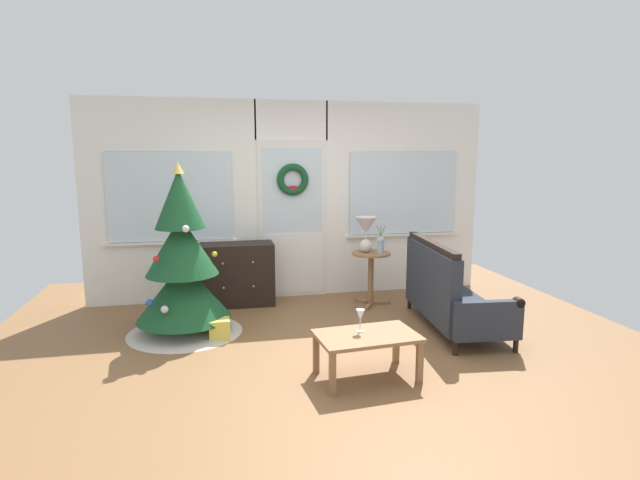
{
  "coord_description": "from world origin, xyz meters",
  "views": [
    {
      "loc": [
        -1.02,
        -4.47,
        1.86
      ],
      "look_at": [
        0.05,
        0.55,
        1.0
      ],
      "focal_mm": 28.48,
      "sensor_mm": 36.0,
      "label": 1
    }
  ],
  "objects_px": {
    "christmas_tree": "(183,271)",
    "dresser_cabinet": "(237,274)",
    "side_table": "(371,268)",
    "gift_box": "(220,329)",
    "wine_glass": "(360,316)",
    "settee_sofa": "(447,294)",
    "coffee_table": "(367,340)",
    "flower_vase": "(381,244)",
    "table_lamp": "(366,229)"
  },
  "relations": [
    {
      "from": "settee_sofa",
      "to": "flower_vase",
      "type": "bearing_deg",
      "value": 115.99
    },
    {
      "from": "dresser_cabinet",
      "to": "gift_box",
      "type": "height_order",
      "value": "dresser_cabinet"
    },
    {
      "from": "dresser_cabinet",
      "to": "coffee_table",
      "type": "bearing_deg",
      "value": -68.15
    },
    {
      "from": "dresser_cabinet",
      "to": "gift_box",
      "type": "relative_size",
      "value": 4.3
    },
    {
      "from": "gift_box",
      "to": "table_lamp",
      "type": "bearing_deg",
      "value": 25.36
    },
    {
      "from": "coffee_table",
      "to": "wine_glass",
      "type": "distance_m",
      "value": 0.21
    },
    {
      "from": "christmas_tree",
      "to": "gift_box",
      "type": "xyz_separation_m",
      "value": [
        0.36,
        -0.28,
        -0.56
      ]
    },
    {
      "from": "dresser_cabinet",
      "to": "flower_vase",
      "type": "bearing_deg",
      "value": -14.31
    },
    {
      "from": "dresser_cabinet",
      "to": "wine_glass",
      "type": "distance_m",
      "value": 2.49
    },
    {
      "from": "settee_sofa",
      "to": "gift_box",
      "type": "bearing_deg",
      "value": 176.03
    },
    {
      "from": "flower_vase",
      "to": "gift_box",
      "type": "relative_size",
      "value": 1.67
    },
    {
      "from": "christmas_tree",
      "to": "flower_vase",
      "type": "xyz_separation_m",
      "value": [
        2.33,
        0.48,
        0.12
      ]
    },
    {
      "from": "christmas_tree",
      "to": "table_lamp",
      "type": "relative_size",
      "value": 4.08
    },
    {
      "from": "side_table",
      "to": "flower_vase",
      "type": "bearing_deg",
      "value": -30.96
    },
    {
      "from": "christmas_tree",
      "to": "gift_box",
      "type": "relative_size",
      "value": 8.57
    },
    {
      "from": "coffee_table",
      "to": "wine_glass",
      "type": "bearing_deg",
      "value": 118.82
    },
    {
      "from": "christmas_tree",
      "to": "gift_box",
      "type": "distance_m",
      "value": 0.72
    },
    {
      "from": "christmas_tree",
      "to": "dresser_cabinet",
      "type": "distance_m",
      "value": 1.14
    },
    {
      "from": "settee_sofa",
      "to": "flower_vase",
      "type": "distance_m",
      "value": 1.11
    },
    {
      "from": "table_lamp",
      "to": "flower_vase",
      "type": "relative_size",
      "value": 1.26
    },
    {
      "from": "christmas_tree",
      "to": "coffee_table",
      "type": "distance_m",
      "value": 2.16
    },
    {
      "from": "settee_sofa",
      "to": "coffee_table",
      "type": "height_order",
      "value": "settee_sofa"
    },
    {
      "from": "gift_box",
      "to": "flower_vase",
      "type": "bearing_deg",
      "value": 21.04
    },
    {
      "from": "christmas_tree",
      "to": "dresser_cabinet",
      "type": "bearing_deg",
      "value": 56.79
    },
    {
      "from": "coffee_table",
      "to": "wine_glass",
      "type": "height_order",
      "value": "wine_glass"
    },
    {
      "from": "wine_glass",
      "to": "gift_box",
      "type": "xyz_separation_m",
      "value": [
        -1.16,
        1.11,
        -0.42
      ]
    },
    {
      "from": "settee_sofa",
      "to": "coffee_table",
      "type": "distance_m",
      "value": 1.59
    },
    {
      "from": "side_table",
      "to": "coffee_table",
      "type": "relative_size",
      "value": 0.76
    },
    {
      "from": "flower_vase",
      "to": "wine_glass",
      "type": "distance_m",
      "value": 2.05
    },
    {
      "from": "flower_vase",
      "to": "wine_glass",
      "type": "xyz_separation_m",
      "value": [
        -0.81,
        -1.87,
        -0.26
      ]
    },
    {
      "from": "settee_sofa",
      "to": "gift_box",
      "type": "distance_m",
      "value": 2.44
    },
    {
      "from": "christmas_tree",
      "to": "side_table",
      "type": "height_order",
      "value": "christmas_tree"
    },
    {
      "from": "table_lamp",
      "to": "flower_vase",
      "type": "xyz_separation_m",
      "value": [
        0.16,
        -0.1,
        -0.17
      ]
    },
    {
      "from": "flower_vase",
      "to": "coffee_table",
      "type": "xyz_separation_m",
      "value": [
        -0.77,
        -1.94,
        -0.46
      ]
    },
    {
      "from": "side_table",
      "to": "gift_box",
      "type": "bearing_deg",
      "value": -156.38
    },
    {
      "from": "table_lamp",
      "to": "gift_box",
      "type": "relative_size",
      "value": 2.1
    },
    {
      "from": "gift_box",
      "to": "wine_glass",
      "type": "bearing_deg",
      "value": -43.71
    },
    {
      "from": "christmas_tree",
      "to": "table_lamp",
      "type": "height_order",
      "value": "christmas_tree"
    },
    {
      "from": "settee_sofa",
      "to": "side_table",
      "type": "distance_m",
      "value": 1.14
    },
    {
      "from": "table_lamp",
      "to": "coffee_table",
      "type": "xyz_separation_m",
      "value": [
        -0.61,
        -2.04,
        -0.63
      ]
    },
    {
      "from": "settee_sofa",
      "to": "coffee_table",
      "type": "relative_size",
      "value": 1.88
    },
    {
      "from": "christmas_tree",
      "to": "coffee_table",
      "type": "height_order",
      "value": "christmas_tree"
    },
    {
      "from": "side_table",
      "to": "flower_vase",
      "type": "height_order",
      "value": "flower_vase"
    },
    {
      "from": "side_table",
      "to": "table_lamp",
      "type": "height_order",
      "value": "table_lamp"
    },
    {
      "from": "settee_sofa",
      "to": "table_lamp",
      "type": "distance_m",
      "value": 1.33
    },
    {
      "from": "table_lamp",
      "to": "coffee_table",
      "type": "distance_m",
      "value": 2.22
    },
    {
      "from": "side_table",
      "to": "table_lamp",
      "type": "relative_size",
      "value": 1.53
    },
    {
      "from": "table_lamp",
      "to": "settee_sofa",
      "type": "bearing_deg",
      "value": -59.21
    },
    {
      "from": "christmas_tree",
      "to": "wine_glass",
      "type": "bearing_deg",
      "value": -42.39
    },
    {
      "from": "christmas_tree",
      "to": "settee_sofa",
      "type": "relative_size",
      "value": 1.08
    }
  ]
}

